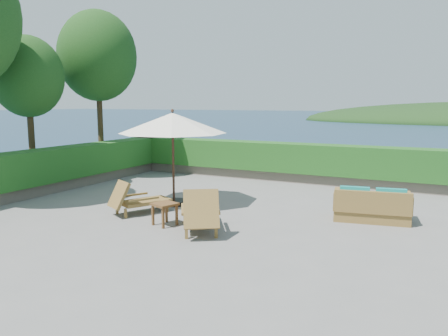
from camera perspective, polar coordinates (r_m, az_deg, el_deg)
The scene contains 14 objects.
ground at distance 10.88m, azimuth -3.33°, elevation -6.18°, with size 12.00×12.00×0.00m, color slate.
foundation at distance 11.37m, azimuth -3.26°, elevation -13.77°, with size 12.00×12.00×3.00m, color #565044.
ocean at distance 12.00m, azimuth -3.20°, elevation -20.19°, with size 600.00×600.00×0.00m, color #163046.
planter_wall_far at distance 15.83m, azimuth 6.88°, elevation -0.92°, with size 12.00×0.60×0.36m, color #6B6256.
planter_wall_left at distance 14.42m, azimuth -22.99°, elevation -2.47°, with size 0.60×12.00×0.36m, color #6B6256.
hedge_far at distance 15.73m, azimuth 6.92°, elevation 1.49°, with size 12.40×0.90×1.00m, color #174E16.
hedge_left at distance 14.32m, azimuth -23.14°, elevation 0.17°, with size 0.90×12.40×1.00m, color #174E16.
tree_mid at distance 15.14m, azimuth -24.27°, elevation 10.77°, with size 2.20×2.20×4.83m.
tree_far at distance 16.77m, azimuth -16.20°, elevation 13.82°, with size 2.80×2.80×6.03m.
patio_umbrella at distance 11.80m, azimuth -6.73°, elevation 5.72°, with size 3.48×3.48×2.60m.
lounge_left at distance 11.15m, azimuth -11.31°, elevation -4.05°, with size 1.24×1.62×0.87m.
lounge_right at distance 9.45m, azimuth -3.14°, elevation -5.80°, with size 1.55×1.87×1.01m.
side_table at distance 9.99m, azimuth -7.76°, elevation -5.06°, with size 0.62×0.62×0.52m.
wicker_loveseat at distance 10.86m, azimuth 18.71°, elevation -4.88°, with size 1.85×1.17×0.85m.
Camera 1 is at (5.29, -9.09, 2.76)m, focal length 35.00 mm.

